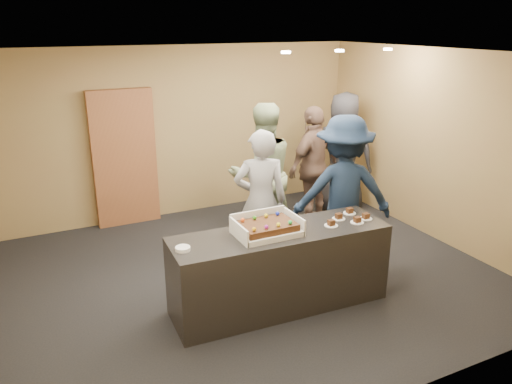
% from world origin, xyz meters
% --- Properties ---
extents(room, '(6.04, 6.00, 2.70)m').
position_xyz_m(room, '(0.00, 0.00, 1.35)').
color(room, black).
rests_on(room, ground).
extents(serving_counter, '(2.43, 0.81, 0.90)m').
position_xyz_m(serving_counter, '(0.05, -0.79, 0.45)').
color(serving_counter, black).
rests_on(serving_counter, floor).
extents(storage_cabinet, '(0.95, 0.15, 2.10)m').
position_xyz_m(storage_cabinet, '(-0.92, 2.41, 1.05)').
color(storage_cabinet, brown).
rests_on(storage_cabinet, floor).
extents(cake_box, '(0.67, 0.47, 0.20)m').
position_xyz_m(cake_box, '(-0.11, -0.76, 0.95)').
color(cake_box, white).
rests_on(cake_box, serving_counter).
extents(sheet_cake, '(0.58, 0.40, 0.11)m').
position_xyz_m(sheet_cake, '(-0.11, -0.79, 1.00)').
color(sheet_cake, '#351E0C').
rests_on(sheet_cake, cake_box).
extents(plate_stack, '(0.15, 0.15, 0.04)m').
position_xyz_m(plate_stack, '(-1.03, -0.77, 0.92)').
color(plate_stack, white).
rests_on(plate_stack, serving_counter).
extents(slice_a, '(0.15, 0.15, 0.07)m').
position_xyz_m(slice_a, '(0.63, -0.89, 0.92)').
color(slice_a, white).
rests_on(slice_a, serving_counter).
extents(slice_b, '(0.15, 0.15, 0.07)m').
position_xyz_m(slice_b, '(0.82, -0.77, 0.92)').
color(slice_b, white).
rests_on(slice_b, serving_counter).
extents(slice_c, '(0.15, 0.15, 0.07)m').
position_xyz_m(slice_c, '(0.94, -0.95, 0.92)').
color(slice_c, white).
rests_on(slice_c, serving_counter).
extents(slice_d, '(0.15, 0.15, 0.07)m').
position_xyz_m(slice_d, '(1.04, -0.68, 0.92)').
color(slice_d, white).
rests_on(slice_d, serving_counter).
extents(slice_e, '(0.15, 0.15, 0.07)m').
position_xyz_m(slice_e, '(1.10, -0.90, 0.92)').
color(slice_e, white).
rests_on(slice_e, serving_counter).
extents(person_server_grey, '(0.77, 0.62, 1.82)m').
position_xyz_m(person_server_grey, '(0.27, 0.12, 0.91)').
color(person_server_grey, '#9D9DA2').
rests_on(person_server_grey, floor).
extents(person_sage_man, '(1.03, 0.83, 2.00)m').
position_xyz_m(person_sage_man, '(0.67, 0.90, 1.00)').
color(person_sage_man, gray).
rests_on(person_sage_man, floor).
extents(person_navy_man, '(1.46, 1.17, 1.97)m').
position_xyz_m(person_navy_man, '(1.26, -0.22, 0.98)').
color(person_navy_man, '#132139').
rests_on(person_navy_man, floor).
extents(person_brown_extra, '(1.18, 0.80, 1.86)m').
position_xyz_m(person_brown_extra, '(1.68, 1.14, 0.93)').
color(person_brown_extra, brown).
rests_on(person_brown_extra, floor).
extents(person_dark_suit, '(1.16, 1.09, 1.99)m').
position_xyz_m(person_dark_suit, '(2.40, 1.39, 0.99)').
color(person_dark_suit, '#28282D').
rests_on(person_dark_suit, floor).
extents(ceiling_spotlights, '(1.72, 0.12, 0.03)m').
position_xyz_m(ceiling_spotlights, '(1.60, 0.50, 2.67)').
color(ceiling_spotlights, '#FFEAC6').
rests_on(ceiling_spotlights, ceiling).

